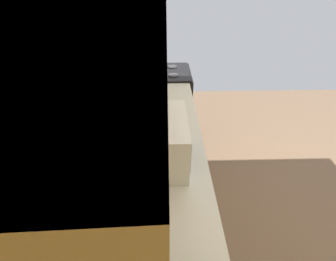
{
  "coord_description": "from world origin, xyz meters",
  "views": [
    {
      "loc": [
        -1.57,
        1.35,
        2.12
      ],
      "look_at": [
        -0.5,
        1.32,
        1.42
      ],
      "focal_mm": 29.79,
      "sensor_mm": 36.0,
      "label": 1
    }
  ],
  "objects": [
    {
      "name": "ground_plane",
      "position": [
        0.0,
        0.0,
        0.0
      ],
      "size": [
        5.81,
        5.81,
        0.0
      ],
      "primitive_type": "plane",
      "color": "brown"
    },
    {
      "name": "upper_cabinets",
      "position": [
        -0.33,
        1.5,
        1.83
      ],
      "size": [
        2.34,
        0.3,
        0.62
      ],
      "color": "tan"
    },
    {
      "name": "wall_back",
      "position": [
        0.0,
        1.71,
        1.4
      ],
      "size": [
        3.75,
        0.12,
        2.8
      ],
      "primitive_type": "cube",
      "color": "#DBBF7E",
      "rests_on": "ground_plane"
    },
    {
      "name": "oven_range",
      "position": [
        1.44,
        1.33,
        0.48
      ],
      "size": [
        0.59,
        0.66,
        1.11
      ],
      "color": "black",
      "rests_on": "ground_plane"
    },
    {
      "name": "counter_run",
      "position": [
        -0.33,
        1.36,
        0.47
      ],
      "size": [
        2.96,
        0.62,
        0.93
      ],
      "color": "tan",
      "rests_on": "ground_plane"
    },
    {
      "name": "microwave",
      "position": [
        -0.1,
        1.37,
        1.08
      ],
      "size": [
        0.52,
        0.38,
        0.31
      ],
      "color": "white",
      "rests_on": "counter_run"
    },
    {
      "name": "bowl",
      "position": [
        0.47,
        1.3,
        0.97
      ],
      "size": [
        0.2,
        0.2,
        0.07
      ],
      "color": "#D84C47",
      "rests_on": "counter_run"
    }
  ]
}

